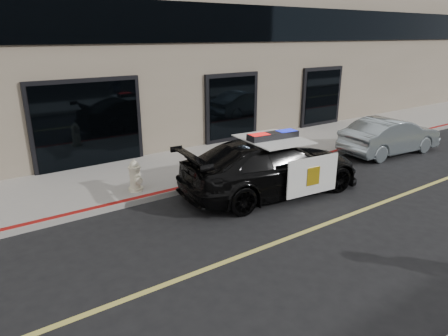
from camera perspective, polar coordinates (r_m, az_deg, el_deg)
ground at (r=8.16m, az=4.07°, el=-11.86°), size 120.00×120.00×0.00m
sidewalk_n at (r=12.27m, az=-11.41°, el=-1.08°), size 60.00×3.50×0.15m
police_car at (r=10.82m, az=6.87°, el=0.29°), size 3.11×5.56×1.69m
silver_sedan at (r=15.56m, az=22.66°, el=4.25°), size 2.02×4.20×1.31m
fire_hydrant at (r=10.82m, az=-12.58°, el=-1.19°), size 0.39×0.54×0.85m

